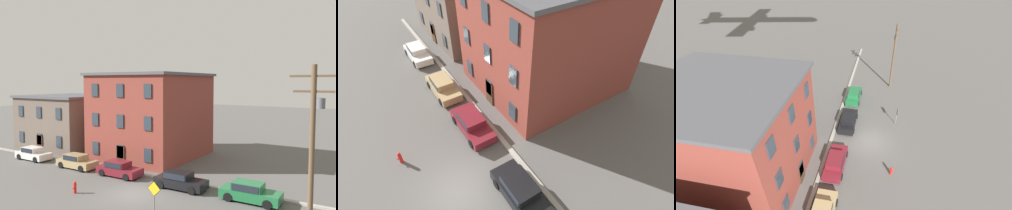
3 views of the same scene
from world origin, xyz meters
TOP-DOWN VIEW (x-y plane):
  - ground_plane at (0.00, 0.00)m, footprint 200.00×200.00m
  - kerb_strip at (0.00, 4.50)m, footprint 56.00×0.36m
  - apartment_corner at (-19.60, 11.28)m, footprint 11.38×11.07m
  - apartment_midblock at (-6.45, 11.93)m, footprint 11.05×12.36m
  - car_white at (-16.99, 3.11)m, footprint 4.40×1.92m
  - car_tan at (-9.92, 3.10)m, footprint 4.40×1.92m
  - car_maroon at (-4.31, 3.17)m, footprint 4.40×1.92m
  - car_black at (2.38, 3.02)m, footprint 4.40×1.92m
  - car_green at (8.24, 3.19)m, footprint 4.40×1.92m
  - caution_sign at (3.76, -2.83)m, footprint 1.04×0.08m
  - utility_pole at (13.15, -1.88)m, footprint 2.40×0.44m
  - fire_hydrant at (-4.19, -2.37)m, footprint 0.24×0.34m

SIDE VIEW (x-z plane):
  - ground_plane at x=0.00m, z-range 0.00..0.00m
  - kerb_strip at x=0.00m, z-range 0.00..0.16m
  - fire_hydrant at x=-4.19m, z-range 0.00..0.96m
  - car_white at x=-16.99m, z-range 0.03..1.46m
  - car_tan at x=-9.92m, z-range 0.03..1.46m
  - car_maroon at x=-4.31m, z-range 0.03..1.46m
  - car_black at x=2.38m, z-range 0.03..1.46m
  - car_green at x=8.24m, z-range 0.03..1.46m
  - caution_sign at x=3.76m, z-range 0.40..2.80m
  - apartment_corner at x=-19.60m, z-range 0.01..7.10m
  - apartment_midblock at x=-6.45m, z-range 0.01..9.91m
  - utility_pole at x=13.15m, z-range 0.59..10.38m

